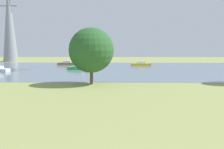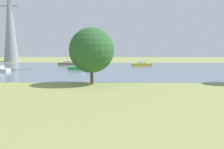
{
  "view_description": "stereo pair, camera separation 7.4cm",
  "coord_description": "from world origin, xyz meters",
  "px_view_note": "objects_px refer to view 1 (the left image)",
  "views": [
    {
      "loc": [
        -0.52,
        -8.61,
        5.65
      ],
      "look_at": [
        -0.97,
        15.82,
        2.82
      ],
      "focal_mm": 43.68,
      "sensor_mm": 36.0,
      "label": 1
    },
    {
      "loc": [
        -0.44,
        -8.6,
        5.65
      ],
      "look_at": [
        -0.97,
        15.82,
        2.82
      ],
      "focal_mm": 43.68,
      "sensor_mm": 36.0,
      "label": 2
    }
  ],
  "objects_px": {
    "sailboat_brown": "(67,63)",
    "tree_mid_shore": "(91,50)",
    "sailboat_green": "(79,67)",
    "electricity_pylon": "(9,21)",
    "sailboat_yellow": "(141,64)"
  },
  "relations": [
    {
      "from": "sailboat_brown",
      "to": "tree_mid_shore",
      "type": "xyz_separation_m",
      "value": [
        9.5,
        -33.14,
        4.22
      ]
    },
    {
      "from": "tree_mid_shore",
      "to": "sailboat_yellow",
      "type": "bearing_deg",
      "value": 72.98
    },
    {
      "from": "sailboat_yellow",
      "to": "electricity_pylon",
      "type": "xyz_separation_m",
      "value": [
        -38.59,
        14.22,
        11.88
      ]
    },
    {
      "from": "sailboat_green",
      "to": "electricity_pylon",
      "type": "bearing_deg",
      "value": 134.41
    },
    {
      "from": "sailboat_green",
      "to": "tree_mid_shore",
      "type": "xyz_separation_m",
      "value": [
        4.64,
        -20.63,
        4.22
      ]
    },
    {
      "from": "sailboat_brown",
      "to": "sailboat_green",
      "type": "xyz_separation_m",
      "value": [
        4.86,
        -12.51,
        0.01
      ]
    },
    {
      "from": "sailboat_green",
      "to": "sailboat_brown",
      "type": "bearing_deg",
      "value": 111.24
    },
    {
      "from": "sailboat_brown",
      "to": "sailboat_yellow",
      "type": "xyz_separation_m",
      "value": [
        19.08,
        -1.85,
        -0.0
      ]
    },
    {
      "from": "sailboat_brown",
      "to": "sailboat_green",
      "type": "height_order",
      "value": "sailboat_green"
    },
    {
      "from": "tree_mid_shore",
      "to": "electricity_pylon",
      "type": "bearing_deg",
      "value": 122.51
    },
    {
      "from": "sailboat_green",
      "to": "electricity_pylon",
      "type": "distance_m",
      "value": 36.8
    },
    {
      "from": "sailboat_green",
      "to": "sailboat_yellow",
      "type": "bearing_deg",
      "value": 36.87
    },
    {
      "from": "sailboat_yellow",
      "to": "electricity_pylon",
      "type": "height_order",
      "value": "electricity_pylon"
    },
    {
      "from": "sailboat_yellow",
      "to": "electricity_pylon",
      "type": "relative_size",
      "value": 0.25
    },
    {
      "from": "sailboat_green",
      "to": "electricity_pylon",
      "type": "xyz_separation_m",
      "value": [
        -24.37,
        24.88,
        11.87
      ]
    }
  ]
}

